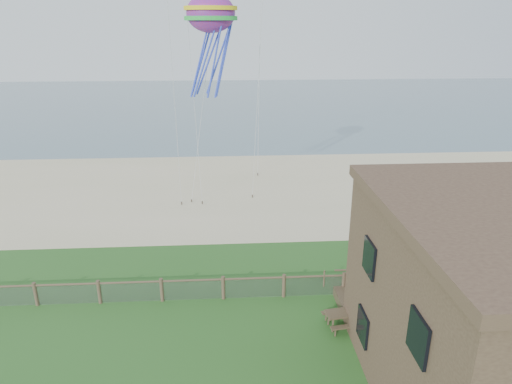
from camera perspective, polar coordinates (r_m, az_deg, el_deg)
sand_beach at (r=37.71m, az=-3.97°, el=0.35°), size 72.00×20.00×0.02m
ocean at (r=80.49m, az=-3.89°, el=11.04°), size 160.00×68.00×0.02m
chainlink_fence at (r=23.00m, az=-4.10°, el=-12.01°), size 36.20×0.20×1.25m
motel_deck at (r=25.64m, az=27.06°, el=-11.54°), size 15.00×2.00×0.50m
picnic_table at (r=21.61m, az=11.20°, el=-15.25°), size 2.08×1.69×0.80m
octopus_kite at (r=29.75m, az=-5.57°, el=18.04°), size 3.69×2.98×6.69m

